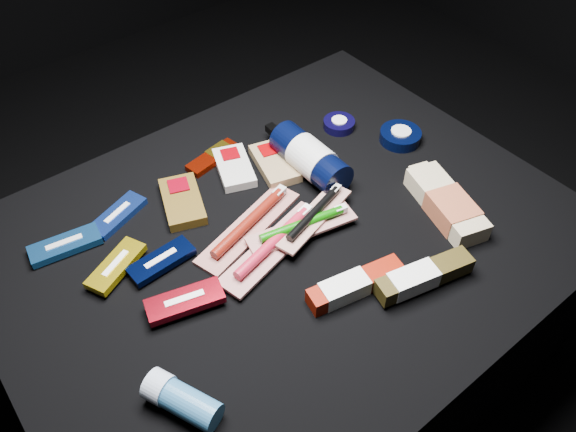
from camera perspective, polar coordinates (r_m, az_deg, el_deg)
ground at (r=1.31m, az=-0.25°, el=-13.28°), size 3.00×3.00×0.00m
cloth_table at (r=1.14m, az=-0.28°, el=-8.23°), size 0.98×0.78×0.40m
luna_bar_0 at (r=1.05m, az=-16.89°, el=0.10°), size 0.12×0.08×0.01m
luna_bar_1 at (r=1.03m, az=-21.69°, el=-2.75°), size 0.12×0.06×0.02m
luna_bar_2 at (r=0.95m, az=-12.75°, el=-4.46°), size 0.11×0.05×0.01m
luna_bar_3 at (r=0.96m, az=-17.06°, el=-4.85°), size 0.12×0.09×0.01m
luna_bar_4 at (r=0.89m, az=-10.42°, el=-8.50°), size 0.13×0.07×0.02m
clif_bar_0 at (r=1.05m, az=-10.73°, el=1.67°), size 0.11×0.14×0.02m
clif_bar_1 at (r=1.10m, az=-5.55°, el=5.09°), size 0.10×0.13×0.02m
clif_bar_2 at (r=1.10m, az=-1.43°, el=5.54°), size 0.10×0.13×0.02m
power_bar at (r=1.13m, az=-7.38°, el=6.09°), size 0.12×0.06×0.01m
lotion_bottle at (r=1.07m, az=2.25°, el=5.91°), size 0.07×0.22×0.07m
cream_tin_upper at (r=1.20m, az=5.21°, el=9.30°), size 0.07×0.07×0.02m
cream_tin_lower at (r=1.19m, az=11.34°, el=7.98°), size 0.08×0.08×0.03m
bodywash_bottle at (r=1.04m, az=15.83°, el=1.11°), size 0.11×0.20×0.04m
deodorant_stick at (r=0.80m, az=-10.80°, el=-17.86°), size 0.08×0.12×0.05m
toothbrush_pack_0 at (r=0.99m, az=-3.88°, el=-0.81°), size 0.24×0.12×0.03m
toothbrush_pack_1 at (r=0.95m, az=-1.41°, el=-2.84°), size 0.24×0.11×0.03m
toothbrush_pack_2 at (r=0.97m, az=1.57°, el=-1.01°), size 0.20×0.09×0.02m
toothbrush_pack_3 at (r=0.98m, az=2.69°, el=0.17°), size 0.19×0.09×0.02m
toothpaste_carton_red at (r=0.90m, az=6.50°, el=-7.10°), size 0.17×0.07×0.03m
toothpaste_carton_green at (r=0.92m, az=13.27°, el=-6.08°), size 0.17×0.07×0.03m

